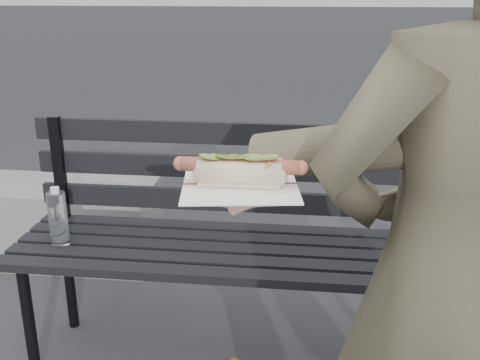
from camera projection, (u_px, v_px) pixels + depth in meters
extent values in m
cylinder|color=black|center=(29.00, 325.00, 1.94)|extent=(0.04, 0.04, 0.45)
cylinder|color=black|center=(69.00, 277.00, 2.26)|extent=(0.04, 0.04, 0.45)
cylinder|color=black|center=(428.00, 353.00, 1.79)|extent=(0.04, 0.04, 0.45)
cylinder|color=black|center=(410.00, 298.00, 2.11)|extent=(0.04, 0.04, 0.45)
cube|color=black|center=(220.00, 276.00, 1.78)|extent=(1.50, 0.07, 0.03)
cube|color=black|center=(224.00, 263.00, 1.86)|extent=(1.50, 0.07, 0.03)
cube|color=black|center=(227.00, 251.00, 1.95)|extent=(1.50, 0.07, 0.03)
cube|color=black|center=(231.00, 240.00, 2.03)|extent=(1.50, 0.07, 0.03)
cube|color=black|center=(234.00, 230.00, 2.11)|extent=(1.50, 0.07, 0.03)
cube|color=black|center=(60.00, 171.00, 2.13)|extent=(0.04, 0.03, 0.42)
cube|color=black|center=(422.00, 185.00, 1.98)|extent=(0.04, 0.03, 0.42)
cube|color=black|center=(235.00, 201.00, 2.11)|extent=(1.50, 0.02, 0.08)
cube|color=black|center=(235.00, 168.00, 2.07)|extent=(1.50, 0.02, 0.08)
cube|color=black|center=(235.00, 134.00, 2.02)|extent=(1.50, 0.02, 0.08)
cylinder|color=white|center=(58.00, 219.00, 1.93)|extent=(0.06, 0.06, 0.19)
cylinder|color=white|center=(55.00, 190.00, 1.90)|extent=(0.03, 0.03, 0.02)
cube|color=slate|center=(38.00, 221.00, 2.86)|extent=(1.20, 0.40, 0.40)
imported|color=#47432F|center=(447.00, 284.00, 1.06)|extent=(0.69, 0.59, 1.60)
cylinder|color=#47432F|center=(389.00, 144.00, 0.98)|extent=(0.51, 0.23, 0.19)
cylinder|color=#D8A384|center=(264.00, 190.00, 0.94)|extent=(0.09, 0.08, 0.07)
ellipsoid|color=#D8A384|center=(240.00, 194.00, 0.94)|extent=(0.10, 0.11, 0.03)
cylinder|color=#D8A384|center=(205.00, 198.00, 0.92)|extent=(0.06, 0.02, 0.02)
cylinder|color=#D8A384|center=(207.00, 194.00, 0.94)|extent=(0.06, 0.02, 0.02)
cylinder|color=#D8A384|center=(209.00, 190.00, 0.96)|extent=(0.06, 0.02, 0.02)
cylinder|color=#D8A384|center=(211.00, 186.00, 0.97)|extent=(0.06, 0.02, 0.02)
cylinder|color=#D8A384|center=(242.00, 205.00, 0.89)|extent=(0.04, 0.05, 0.02)
cube|color=white|center=(240.00, 185.00, 0.94)|extent=(0.21, 0.21, 0.00)
cube|color=#B21E1E|center=(240.00, 184.00, 0.94)|extent=(0.19, 0.03, 0.00)
cylinder|color=#B45745|center=(240.00, 166.00, 0.92)|extent=(0.20, 0.02, 0.02)
sphere|color=#B45745|center=(181.00, 164.00, 0.94)|extent=(0.02, 0.02, 0.02)
sphere|color=#B45745|center=(301.00, 168.00, 0.91)|extent=(0.03, 0.02, 0.02)
sphere|color=#9E6B2D|center=(239.00, 159.00, 0.93)|extent=(0.01, 0.01, 0.01)
sphere|color=#9E6B2D|center=(252.00, 159.00, 0.93)|extent=(0.01, 0.01, 0.01)
sphere|color=#9E6B2D|center=(270.00, 164.00, 0.90)|extent=(0.01, 0.01, 0.01)
sphere|color=#9E6B2D|center=(256.00, 168.00, 0.90)|extent=(0.01, 0.01, 0.01)
sphere|color=#9E6B2D|center=(256.00, 162.00, 0.92)|extent=(0.01, 0.01, 0.01)
sphere|color=#9E6B2D|center=(262.00, 168.00, 0.90)|extent=(0.01, 0.01, 0.01)
sphere|color=#9E6B2D|center=(226.00, 161.00, 0.94)|extent=(0.01, 0.01, 0.01)
sphere|color=#9E6B2D|center=(263.00, 164.00, 0.92)|extent=(0.01, 0.01, 0.01)
sphere|color=#9E6B2D|center=(223.00, 158.00, 0.94)|extent=(0.01, 0.01, 0.01)
sphere|color=#9E6B2D|center=(203.00, 164.00, 0.92)|extent=(0.01, 0.01, 0.01)
sphere|color=#9E6B2D|center=(242.00, 163.00, 0.91)|extent=(0.01, 0.01, 0.01)
sphere|color=#9E6B2D|center=(230.00, 159.00, 0.92)|extent=(0.01, 0.01, 0.01)
sphere|color=#9E6B2D|center=(276.00, 166.00, 0.90)|extent=(0.01, 0.01, 0.01)
sphere|color=#9E6B2D|center=(232.00, 158.00, 0.93)|extent=(0.01, 0.01, 0.01)
sphere|color=#9E6B2D|center=(247.00, 165.00, 0.90)|extent=(0.01, 0.01, 0.01)
sphere|color=#9E6B2D|center=(215.00, 159.00, 0.94)|extent=(0.01, 0.01, 0.01)
sphere|color=#9E6B2D|center=(235.00, 156.00, 0.94)|extent=(0.01, 0.01, 0.01)
sphere|color=#9E6B2D|center=(214.00, 157.00, 0.94)|extent=(0.01, 0.01, 0.01)
sphere|color=#9E6B2D|center=(271.00, 166.00, 0.91)|extent=(0.01, 0.01, 0.01)
sphere|color=#9E6B2D|center=(212.00, 158.00, 0.95)|extent=(0.01, 0.01, 0.01)
sphere|color=#9E6B2D|center=(266.00, 169.00, 0.90)|extent=(0.01, 0.01, 0.01)
sphere|color=#9E6B2D|center=(266.00, 160.00, 0.92)|extent=(0.01, 0.01, 0.01)
cylinder|color=olive|center=(210.00, 157.00, 0.92)|extent=(0.04, 0.04, 0.01)
cylinder|color=olive|center=(226.00, 156.00, 0.92)|extent=(0.04, 0.04, 0.01)
cylinder|color=olive|center=(242.00, 157.00, 0.92)|extent=(0.04, 0.04, 0.01)
cylinder|color=olive|center=(253.00, 157.00, 0.91)|extent=(0.04, 0.04, 0.01)
cylinder|color=olive|center=(268.00, 157.00, 0.91)|extent=(0.04, 0.04, 0.01)
cube|color=brown|center=(130.00, 232.00, 3.21)|extent=(0.03, 0.05, 0.00)
cube|color=brown|center=(380.00, 245.00, 3.05)|extent=(0.09, 0.07, 0.00)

